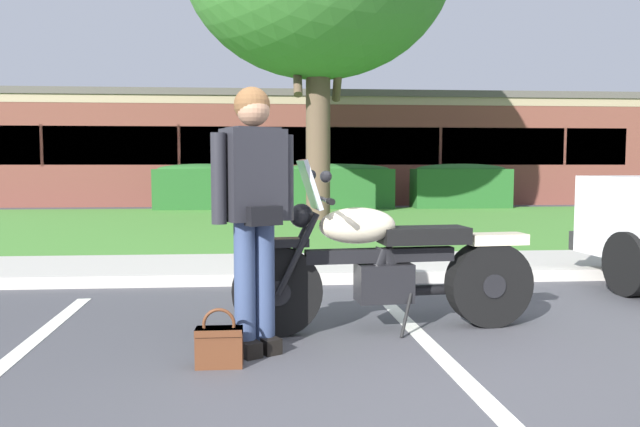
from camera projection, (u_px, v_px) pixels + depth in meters
name	position (u px, v px, depth m)	size (l,w,h in m)	color
ground_plane	(404.00, 389.00, 3.27)	(140.00, 140.00, 0.00)	#424247
curb_strip	(342.00, 277.00, 6.21)	(60.00, 0.20, 0.12)	#B7B2A8
concrete_walk	(334.00, 265.00, 7.06)	(60.00, 1.50, 0.08)	#B7B2A8
grass_lawn	(309.00, 225.00, 11.97)	(60.00, 8.38, 0.06)	#478433
stall_stripe_1	(459.00, 374.00, 3.50)	(0.12, 4.40, 0.01)	silver
motorcycle	(397.00, 264.00, 4.41)	(2.24, 0.82, 1.26)	black
rider_person	(254.00, 200.00, 3.84)	(0.51, 0.40, 1.70)	black
handbag	(219.00, 343.00, 3.63)	(0.28, 0.13, 0.36)	#562D19
hedge_left	(204.00, 186.00, 15.78)	(2.53, 0.90, 1.24)	#235623
hedge_center_left	(334.00, 186.00, 16.04)	(3.10, 0.90, 1.24)	#235623
hedge_center_right	(460.00, 186.00, 16.30)	(2.59, 0.90, 1.24)	#235623
brick_building	(303.00, 152.00, 23.17)	(22.70, 11.39, 3.40)	brown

